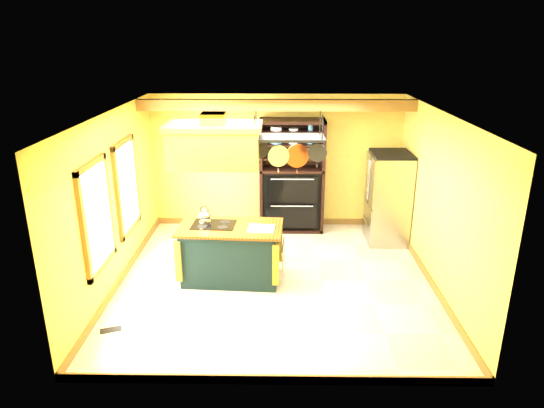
{
  "coord_description": "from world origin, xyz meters",
  "views": [
    {
      "loc": [
        0.05,
        -7.03,
        3.77
      ],
      "look_at": [
        -0.06,
        0.3,
        1.21
      ],
      "focal_mm": 32.0,
      "sensor_mm": 36.0,
      "label": 1
    }
  ],
  "objects_px": {
    "hutch": "(292,188)",
    "range_hood": "(214,144)",
    "refrigerator": "(388,200)",
    "kitchen_island": "(231,252)",
    "pot_rack": "(288,144)"
  },
  "relations": [
    {
      "from": "hutch",
      "to": "range_hood",
      "type": "bearing_deg",
      "value": -118.94
    },
    {
      "from": "kitchen_island",
      "to": "refrigerator",
      "type": "bearing_deg",
      "value": 33.46
    },
    {
      "from": "kitchen_island",
      "to": "hutch",
      "type": "relative_size",
      "value": 0.75
    },
    {
      "from": "kitchen_island",
      "to": "pot_rack",
      "type": "bearing_deg",
      "value": 3.73
    },
    {
      "from": "kitchen_island",
      "to": "range_hood",
      "type": "relative_size",
      "value": 1.19
    },
    {
      "from": "range_hood",
      "to": "pot_rack",
      "type": "height_order",
      "value": "same"
    },
    {
      "from": "kitchen_island",
      "to": "range_hood",
      "type": "distance_m",
      "value": 1.79
    },
    {
      "from": "range_hood",
      "to": "hutch",
      "type": "height_order",
      "value": "range_hood"
    },
    {
      "from": "kitchen_island",
      "to": "hutch",
      "type": "xyz_separation_m",
      "value": [
        1.02,
        2.21,
        0.4
      ]
    },
    {
      "from": "range_hood",
      "to": "refrigerator",
      "type": "xyz_separation_m",
      "value": [
        3.03,
        1.63,
        -1.42
      ]
    },
    {
      "from": "pot_rack",
      "to": "hutch",
      "type": "xyz_separation_m",
      "value": [
        0.12,
        2.21,
        -1.37
      ]
    },
    {
      "from": "kitchen_island",
      "to": "hutch",
      "type": "bearing_deg",
      "value": 68.73
    },
    {
      "from": "refrigerator",
      "to": "hutch",
      "type": "xyz_separation_m",
      "value": [
        -1.81,
        0.59,
        0.05
      ]
    },
    {
      "from": "range_hood",
      "to": "refrigerator",
      "type": "height_order",
      "value": "range_hood"
    },
    {
      "from": "kitchen_island",
      "to": "hutch",
      "type": "distance_m",
      "value": 2.47
    }
  ]
}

